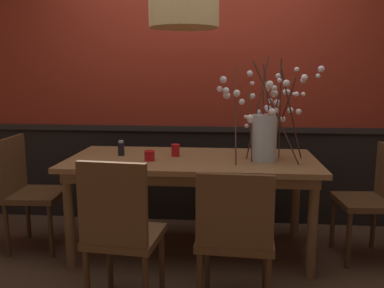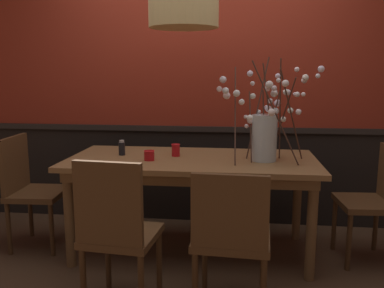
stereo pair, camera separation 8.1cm
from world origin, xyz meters
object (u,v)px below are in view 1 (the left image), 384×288
(chair_near_side_right, at_px, (235,234))
(candle_holder_nearer_edge, at_px, (149,156))
(candle_holder_nearer_center, at_px, (176,150))
(chair_far_side_right, at_px, (229,166))
(chair_head_east_end, at_px, (373,195))
(condiment_bottle, at_px, (121,148))
(chair_near_side_left, at_px, (120,230))
(chair_head_west_end, at_px, (27,187))
(pendant_lamp, at_px, (184,9))
(vase_with_blossoms, at_px, (265,130))
(dining_table, at_px, (192,168))

(chair_near_side_right, bearing_deg, candle_holder_nearer_edge, 131.12)
(candle_holder_nearer_center, height_order, candle_holder_nearer_edge, candle_holder_nearer_center)
(chair_far_side_right, relative_size, chair_head_east_end, 1.02)
(condiment_bottle, bearing_deg, chair_near_side_left, -75.75)
(chair_far_side_right, relative_size, chair_near_side_left, 0.95)
(chair_head_west_end, xyz_separation_m, chair_near_side_left, (0.98, -0.85, 0.01))
(chair_far_side_right, height_order, candle_holder_nearer_center, chair_far_side_right)
(chair_far_side_right, bearing_deg, chair_head_east_end, -38.73)
(chair_near_side_right, bearing_deg, candle_holder_nearer_center, 116.91)
(chair_head_east_end, bearing_deg, chair_near_side_right, -140.65)
(chair_head_west_end, distance_m, candle_holder_nearer_edge, 1.05)
(candle_holder_nearer_center, height_order, condiment_bottle, condiment_bottle)
(chair_near_side_right, bearing_deg, pendant_lamp, 116.10)
(chair_head_west_end, distance_m, vase_with_blossoms, 1.91)
(chair_far_side_right, relative_size, vase_with_blossoms, 1.18)
(chair_head_west_end, relative_size, candle_holder_nearer_edge, 11.11)
(dining_table, distance_m, candle_holder_nearer_edge, 0.35)
(condiment_bottle, relative_size, pendant_lamp, 0.11)
(chair_near_side_right, xyz_separation_m, candle_holder_nearer_center, (-0.45, 0.89, 0.30))
(chair_near_side_right, distance_m, chair_near_side_left, 0.65)
(dining_table, xyz_separation_m, chair_far_side_right, (0.29, 0.87, -0.17))
(chair_far_side_right, height_order, chair_head_east_end, chair_far_side_right)
(chair_head_west_end, distance_m, candle_holder_nearer_center, 1.22)
(chair_head_west_end, height_order, candle_holder_nearer_edge, chair_head_west_end)
(chair_far_side_right, relative_size, chair_near_side_right, 1.01)
(chair_near_side_left, height_order, chair_head_east_end, chair_near_side_left)
(dining_table, distance_m, chair_near_side_right, 0.91)
(chair_near_side_left, xyz_separation_m, chair_head_east_end, (1.69, 0.89, -0.02))
(candle_holder_nearer_edge, xyz_separation_m, condiment_bottle, (-0.26, 0.17, 0.02))
(chair_far_side_right, bearing_deg, condiment_bottle, -135.97)
(chair_near_side_left, xyz_separation_m, condiment_bottle, (-0.24, 0.93, 0.29))
(chair_near_side_left, height_order, condiment_bottle, chair_near_side_left)
(dining_table, height_order, pendant_lamp, pendant_lamp)
(dining_table, relative_size, chair_far_side_right, 2.11)
(condiment_bottle, bearing_deg, pendant_lamp, -14.52)
(chair_near_side_right, xyz_separation_m, vase_with_blossoms, (0.22, 0.81, 0.48))
(chair_near_side_right, xyz_separation_m, candle_holder_nearer_edge, (-0.62, 0.72, 0.29))
(chair_head_west_end, distance_m, condiment_bottle, 0.81)
(chair_near_side_left, distance_m, vase_with_blossoms, 1.30)
(chair_near_side_right, relative_size, candle_holder_nearer_center, 9.20)
(chair_head_east_end, bearing_deg, chair_near_side_left, -152.12)
(chair_near_side_left, distance_m, chair_head_east_end, 1.91)
(condiment_bottle, bearing_deg, candle_holder_nearer_edge, -33.46)
(candle_holder_nearer_center, bearing_deg, pendant_lamp, -58.94)
(chair_head_west_end, bearing_deg, candle_holder_nearer_center, 4.24)
(chair_near_side_left, height_order, candle_holder_nearer_center, chair_near_side_left)
(dining_table, distance_m, pendant_lamp, 1.17)
(chair_head_west_end, height_order, vase_with_blossoms, vase_with_blossoms)
(chair_far_side_right, distance_m, chair_near_side_left, 1.86)
(vase_with_blossoms, xyz_separation_m, pendant_lamp, (-0.59, -0.06, 0.86))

